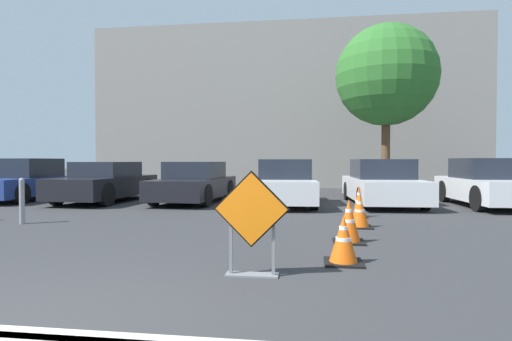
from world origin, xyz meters
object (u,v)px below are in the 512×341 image
object	(u,v)px
traffic_cone_nearest	(343,240)
traffic_cone_second	(349,221)
parked_car_second	(105,183)
parked_car_fourth	(285,184)
bollard_nearest	(22,200)
traffic_cone_fourth	(359,202)
parked_car_sixth	(487,184)
parked_car_nearest	(27,181)
parked_car_fifth	(382,184)
road_closed_sign	(252,220)
traffic_cone_third	(360,211)
parked_car_third	(195,183)

from	to	relation	value
traffic_cone_nearest	traffic_cone_second	size ratio (longest dim) A/B	0.89
parked_car_second	parked_car_fourth	size ratio (longest dim) A/B	1.00
traffic_cone_nearest	bollard_nearest	size ratio (longest dim) A/B	0.65
traffic_cone_fourth	parked_car_sixth	xyz separation A→B (m)	(4.11, 2.82, 0.30)
traffic_cone_nearest	parked_car_nearest	size ratio (longest dim) A/B	0.16
traffic_cone_nearest	parked_car_fifth	distance (m)	7.77
road_closed_sign	parked_car_second	xyz separation A→B (m)	(-6.17, 7.98, -0.05)
parked_car_nearest	traffic_cone_second	bearing A→B (deg)	150.89
traffic_cone_third	parked_car_third	size ratio (longest dim) A/B	0.16
road_closed_sign	parked_car_nearest	size ratio (longest dim) A/B	0.31
traffic_cone_nearest	traffic_cone_second	xyz separation A→B (m)	(0.21, 1.41, 0.04)
traffic_cone_third	parked_car_third	world-z (taller)	parked_car_third
bollard_nearest	parked_car_nearest	bearing A→B (deg)	126.50
parked_car_sixth	bollard_nearest	distance (m)	12.59
road_closed_sign	parked_car_fifth	world-z (taller)	parked_car_fifth
traffic_cone_nearest	parked_car_fourth	size ratio (longest dim) A/B	0.15
parked_car_sixth	parked_car_nearest	bearing A→B (deg)	-1.83
traffic_cone_third	traffic_cone_fourth	distance (m)	1.57
parked_car_nearest	parked_car_fourth	size ratio (longest dim) A/B	0.96
traffic_cone_fourth	parked_car_fourth	bearing A→B (deg)	127.79
parked_car_third	parked_car_sixth	xyz separation A→B (m)	(9.14, -0.07, 0.04)
traffic_cone_third	parked_car_second	distance (m)	8.96
traffic_cone_third	parked_car_nearest	distance (m)	11.81
traffic_cone_nearest	parked_car_fifth	xyz separation A→B (m)	(1.82, 7.55, 0.34)
traffic_cone_third	parked_car_third	bearing A→B (deg)	137.48
traffic_cone_fourth	parked_car_fifth	size ratio (longest dim) A/B	0.17
road_closed_sign	traffic_cone_nearest	size ratio (longest dim) A/B	1.95
traffic_cone_nearest	parked_car_fifth	size ratio (longest dim) A/B	0.15
traffic_cone_fourth	parked_car_fourth	xyz separation A→B (m)	(-1.98, 2.56, 0.28)
road_closed_sign	parked_car_second	size ratio (longest dim) A/B	0.30
parked_car_sixth	bollard_nearest	size ratio (longest dim) A/B	4.08
parked_car_second	bollard_nearest	xyz separation A→B (m)	(0.58, -4.71, -0.11)
traffic_cone_second	parked_car_sixth	bearing A→B (deg)	51.97
traffic_cone_third	parked_car_sixth	world-z (taller)	parked_car_sixth
parked_car_third	parked_car_fourth	xyz separation A→B (m)	(3.04, -0.34, 0.03)
traffic_cone_nearest	parked_car_third	size ratio (longest dim) A/B	0.15
road_closed_sign	traffic_cone_nearest	distance (m)	1.43
traffic_cone_third	road_closed_sign	bearing A→B (deg)	-114.73
traffic_cone_third	traffic_cone_fourth	bearing A→B (deg)	83.79
parked_car_second	parked_car_sixth	xyz separation A→B (m)	(12.19, 0.16, 0.04)
traffic_cone_second	parked_car_third	size ratio (longest dim) A/B	0.17
road_closed_sign	parked_car_third	size ratio (longest dim) A/B	0.30
parked_car_fourth	parked_car_nearest	bearing A→B (deg)	-5.67
parked_car_fourth	parked_car_sixth	xyz separation A→B (m)	(6.10, 0.26, 0.02)
road_closed_sign	traffic_cone_nearest	bearing A→B (deg)	33.89
parked_car_third	road_closed_sign	bearing A→B (deg)	114.08
road_closed_sign	traffic_cone_nearest	world-z (taller)	road_closed_sign
road_closed_sign	traffic_cone_third	size ratio (longest dim) A/B	1.83
traffic_cone_third	traffic_cone_fourth	size ratio (longest dim) A/B	0.90
traffic_cone_nearest	parked_car_third	distance (m)	8.59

